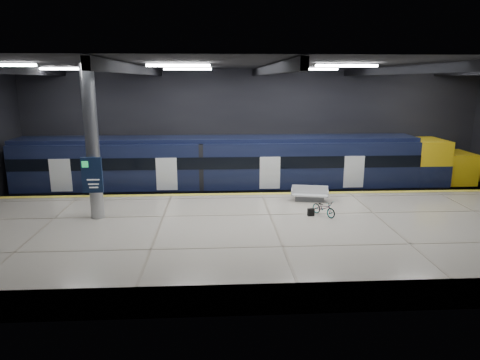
{
  "coord_description": "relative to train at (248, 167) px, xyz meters",
  "views": [
    {
      "loc": [
        -2.49,
        -20.2,
        7.31
      ],
      "look_at": [
        -1.28,
        1.5,
        2.2
      ],
      "focal_mm": 32.0,
      "sensor_mm": 36.0,
      "label": 1
    }
  ],
  "objects": [
    {
      "name": "bench",
      "position": [
        2.94,
        -4.33,
        -0.66
      ],
      "size": [
        2.03,
        1.16,
        0.85
      ],
      "rotation": [
        0.0,
        0.0,
        -0.2
      ],
      "color": "#595B60",
      "rests_on": "platform"
    },
    {
      "name": "pannier_bag",
      "position": [
        2.47,
        -6.82,
        -0.78
      ],
      "size": [
        0.32,
        0.22,
        0.35
      ],
      "primitive_type": "cube",
      "rotation": [
        0.0,
        0.0,
        0.13
      ],
      "color": "black",
      "rests_on": "platform"
    },
    {
      "name": "room_shell",
      "position": [
        0.58,
        -5.49,
        3.66
      ],
      "size": [
        30.1,
        16.1,
        8.05
      ],
      "color": "black",
      "rests_on": "ground"
    },
    {
      "name": "info_column",
      "position": [
        -7.42,
        -6.52,
        2.4
      ],
      "size": [
        0.9,
        0.78,
        6.9
      ],
      "color": "#9EA0A5",
      "rests_on": "platform"
    },
    {
      "name": "ground",
      "position": [
        0.58,
        -5.5,
        -2.06
      ],
      "size": [
        30.0,
        30.0,
        0.0
      ],
      "primitive_type": "plane",
      "color": "black",
      "rests_on": "ground"
    },
    {
      "name": "train",
      "position": [
        0.0,
        0.0,
        0.0
      ],
      "size": [
        29.4,
        2.84,
        3.79
      ],
      "color": "black",
      "rests_on": "ground"
    },
    {
      "name": "platform",
      "position": [
        0.58,
        -8.0,
        -1.51
      ],
      "size": [
        30.0,
        11.0,
        1.1
      ],
      "primitive_type": "cube",
      "color": "#B5AC99",
      "rests_on": "ground"
    },
    {
      "name": "bicycle",
      "position": [
        3.07,
        -6.82,
        -0.59
      ],
      "size": [
        1.16,
        1.46,
        0.74
      ],
      "primitive_type": "imported",
      "rotation": [
        0.0,
        0.0,
        0.56
      ],
      "color": "#99999E",
      "rests_on": "platform"
    },
    {
      "name": "rails",
      "position": [
        0.58,
        0.0,
        -1.98
      ],
      "size": [
        30.0,
        1.52,
        0.16
      ],
      "color": "gray",
      "rests_on": "ground"
    },
    {
      "name": "safety_strip",
      "position": [
        0.58,
        -2.75,
        -0.95
      ],
      "size": [
        30.0,
        0.4,
        0.01
      ],
      "primitive_type": "cube",
      "color": "yellow",
      "rests_on": "platform"
    }
  ]
}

